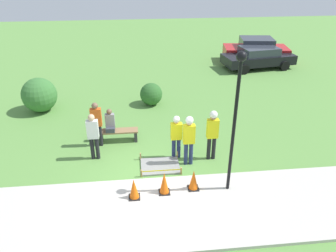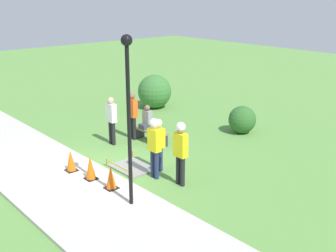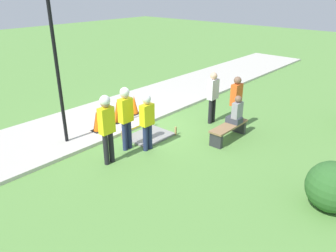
% 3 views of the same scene
% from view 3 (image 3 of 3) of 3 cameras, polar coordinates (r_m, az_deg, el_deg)
% --- Properties ---
extents(ground_plane, '(60.00, 60.00, 0.00)m').
position_cam_3_polar(ground_plane, '(11.16, -4.35, -0.07)').
color(ground_plane, '#5B8E42').
extents(sidewalk, '(28.00, 3.10, 0.10)m').
position_cam_3_polar(sidewalk, '(12.22, -9.46, 2.07)').
color(sidewalk, '#BCB7AD').
rests_on(sidewalk, ground_plane).
extents(wet_concrete_patch, '(1.39, 1.09, 0.28)m').
position_cam_3_polar(wet_concrete_patch, '(10.37, -3.25, -1.74)').
color(wet_concrete_patch, gray).
rests_on(wet_concrete_patch, ground_plane).
extents(traffic_cone_near_patch, '(0.34, 0.34, 0.67)m').
position_cam_3_polar(traffic_cone_near_patch, '(11.91, -5.90, 3.66)').
color(traffic_cone_near_patch, black).
rests_on(traffic_cone_near_patch, sidewalk).
extents(traffic_cone_far_patch, '(0.34, 0.34, 0.74)m').
position_cam_3_polar(traffic_cone_far_patch, '(11.24, -8.85, 2.45)').
color(traffic_cone_far_patch, black).
rests_on(traffic_cone_far_patch, sidewalk).
extents(traffic_cone_sidewalk_edge, '(0.34, 0.34, 0.68)m').
position_cam_3_polar(traffic_cone_sidewalk_edge, '(10.66, -12.27, 0.82)').
color(traffic_cone_sidewalk_edge, black).
rests_on(traffic_cone_sidewalk_edge, sidewalk).
extents(park_bench, '(1.56, 0.44, 0.49)m').
position_cam_3_polar(park_bench, '(10.23, 10.53, -0.61)').
color(park_bench, '#2D2D33').
rests_on(park_bench, ground_plane).
extents(person_seated_on_bench, '(0.36, 0.44, 0.89)m').
position_cam_3_polar(person_seated_on_bench, '(10.25, 11.80, 2.34)').
color(person_seated_on_bench, '#383D47').
rests_on(person_seated_on_bench, park_bench).
extents(worker_supervisor, '(0.40, 0.27, 1.87)m').
position_cam_3_polar(worker_supervisor, '(9.25, -7.37, 2.29)').
color(worker_supervisor, navy).
rests_on(worker_supervisor, ground_plane).
extents(worker_assistant, '(0.40, 0.28, 1.91)m').
position_cam_3_polar(worker_assistant, '(8.55, -10.64, 0.50)').
color(worker_assistant, black).
rests_on(worker_assistant, ground_plane).
extents(worker_trainee, '(0.40, 0.24, 1.68)m').
position_cam_3_polar(worker_trainee, '(9.21, -3.67, 1.40)').
color(worker_trainee, navy).
rests_on(worker_trainee, ground_plane).
extents(bystander_in_orange_shirt, '(0.40, 0.24, 1.81)m').
position_cam_3_polar(bystander_in_orange_shirt, '(10.71, 11.75, 4.41)').
color(bystander_in_orange_shirt, black).
rests_on(bystander_in_orange_shirt, ground_plane).
extents(bystander_in_gray_shirt, '(0.40, 0.23, 1.78)m').
position_cam_3_polar(bystander_in_gray_shirt, '(11.21, 7.81, 5.43)').
color(bystander_in_gray_shirt, black).
rests_on(bystander_in_gray_shirt, ground_plane).
extents(lamppost_near, '(0.28, 0.28, 4.35)m').
position_cam_3_polar(lamppost_near, '(9.51, -19.21, 12.92)').
color(lamppost_near, black).
rests_on(lamppost_near, sidewalk).
extents(shrub_rounded_near, '(1.09, 1.09, 1.09)m').
position_cam_3_polar(shrub_rounded_near, '(7.77, 26.70, -9.42)').
color(shrub_rounded_near, '#2D6028').
rests_on(shrub_rounded_near, ground_plane).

